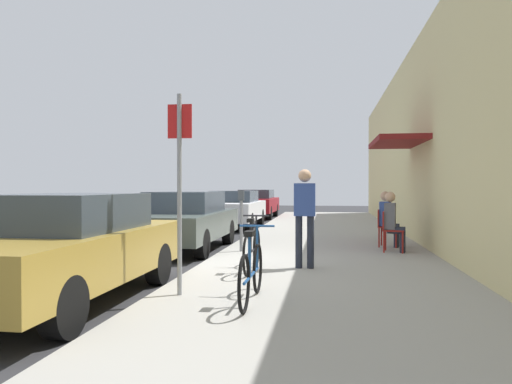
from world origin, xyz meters
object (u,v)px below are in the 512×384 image
object	(u,v)px
parked_car_1	(185,220)
parked_car_2	(234,208)
parked_car_0	(65,247)
cafe_chair_1	(385,225)
bicycle_1	(252,249)
cafe_chair_0	(390,228)
pedestrian_standing	(305,210)
bicycle_0	(251,273)
seated_patron_0	(393,220)
parked_car_3	(256,203)
street_sign	(180,178)
parking_meter	(241,216)
seated_patron_1	(388,217)

from	to	relation	value
parked_car_1	parked_car_2	world-z (taller)	parked_car_1
parked_car_0	cafe_chair_1	xyz separation A→B (m)	(4.73, 5.72, -0.11)
bicycle_1	cafe_chair_0	xyz separation A→B (m)	(2.58, 2.73, 0.14)
cafe_chair_1	pedestrian_standing	distance (m)	3.73
bicycle_0	bicycle_1	xyz separation A→B (m)	(-0.33, 2.19, 0.00)
bicycle_1	seated_patron_0	size ratio (longest dim) A/B	1.33
bicycle_1	pedestrian_standing	distance (m)	1.13
parked_car_0	cafe_chair_1	bearing A→B (deg)	50.42
parked_car_3	street_sign	world-z (taller)	street_sign
parked_car_3	bicycle_1	xyz separation A→B (m)	(2.15, -15.16, -0.24)
cafe_chair_0	parked_car_0	bearing A→B (deg)	-134.49
parking_meter	bicycle_0	world-z (taller)	parking_meter
parked_car_3	seated_patron_0	world-z (taller)	seated_patron_0
parked_car_2	bicycle_0	world-z (taller)	parked_car_2
parked_car_3	pedestrian_standing	size ratio (longest dim) A/B	2.59
parked_car_0	cafe_chair_0	xyz separation A→B (m)	(4.73, 4.82, -0.11)
parked_car_1	parking_meter	size ratio (longest dim) A/B	3.33
seated_patron_0	cafe_chair_1	world-z (taller)	seated_patron_0
cafe_chair_0	pedestrian_standing	world-z (taller)	pedestrian_standing
parked_car_2	seated_patron_0	distance (m)	8.34
parked_car_3	parked_car_2	bearing A→B (deg)	-90.00
parked_car_0	bicycle_0	bearing A→B (deg)	-2.40
parked_car_3	seated_patron_0	bearing A→B (deg)	-68.94
bicycle_1	seated_patron_1	xyz separation A→B (m)	(2.64, 3.62, 0.34)
parked_car_2	parking_meter	distance (m)	7.36
parked_car_3	seated_patron_1	world-z (taller)	seated_patron_1
parked_car_0	cafe_chair_0	bearing A→B (deg)	45.51
cafe_chair_1	parked_car_3	bearing A→B (deg)	112.33
street_sign	parked_car_1	bearing A→B (deg)	106.07
cafe_chair_1	cafe_chair_0	bearing A→B (deg)	-90.06
parked_car_2	seated_patron_0	bearing A→B (deg)	-54.93
parked_car_2	street_sign	bearing A→B (deg)	-82.54
cafe_chair_1	parked_car_2	bearing A→B (deg)	128.72
parked_car_1	parked_car_2	xyz separation A→B (m)	(-0.00, 6.25, -0.00)
parked_car_2	bicycle_0	bearing A→B (deg)	-78.04
parking_meter	seated_patron_1	distance (m)	3.48
parked_car_1	street_sign	xyz separation A→B (m)	(1.50, -5.21, 0.92)
parked_car_1	street_sign	bearing A→B (deg)	-73.93
street_sign	bicycle_1	world-z (taller)	street_sign
parked_car_1	parked_car_2	distance (m)	6.25
bicycle_0	parked_car_2	bearing A→B (deg)	101.96
parked_car_0	seated_patron_0	bearing A→B (deg)	45.09
bicycle_0	cafe_chair_0	size ratio (longest dim) A/B	1.97
seated_patron_1	bicycle_1	bearing A→B (deg)	-126.07
pedestrian_standing	cafe_chair_1	bearing A→B (deg)	62.22
parked_car_2	pedestrian_standing	distance (m)	9.66
cafe_chair_1	pedestrian_standing	size ratio (longest dim) A/B	0.51
parking_meter	seated_patron_0	xyz separation A→B (m)	(3.24, 0.37, -0.07)
parked_car_1	parking_meter	bearing A→B (deg)	-31.24
cafe_chair_0	pedestrian_standing	bearing A→B (deg)	-126.10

